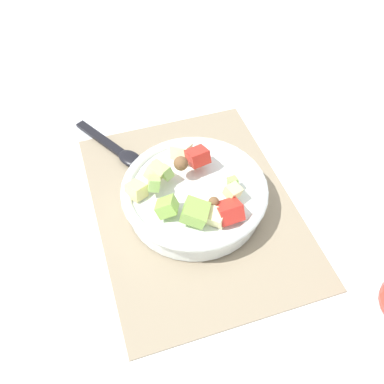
% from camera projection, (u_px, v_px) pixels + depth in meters
% --- Properties ---
extents(ground_plane, '(2.40, 2.40, 0.00)m').
position_uv_depth(ground_plane, '(194.00, 207.00, 0.80)').
color(ground_plane, silver).
extents(placemat, '(0.47, 0.35, 0.01)m').
position_uv_depth(placemat, '(194.00, 206.00, 0.80)').
color(placemat, gray).
rests_on(placemat, ground_plane).
extents(salad_bowl, '(0.26, 0.26, 0.10)m').
position_uv_depth(salad_bowl, '(192.00, 194.00, 0.77)').
color(salad_bowl, white).
rests_on(salad_bowl, placemat).
extents(serving_spoon, '(0.18, 0.12, 0.01)m').
position_uv_depth(serving_spoon, '(119.00, 151.00, 0.88)').
color(serving_spoon, black).
rests_on(serving_spoon, placemat).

